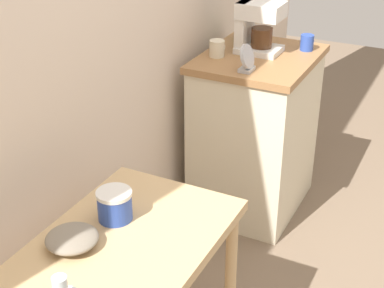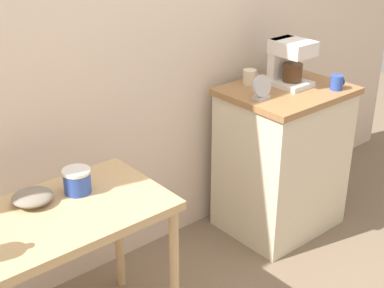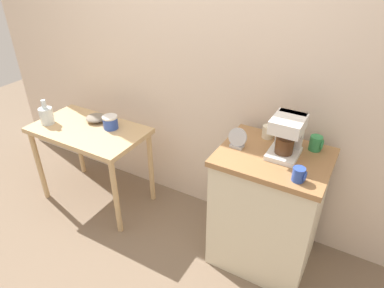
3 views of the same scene
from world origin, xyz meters
name	(u,v)px [view 2 (image 2 of 3)]	position (x,y,z in m)	size (l,w,h in m)	color
ground_plane	(188,276)	(0.00, 0.00, 0.00)	(8.00, 8.00, 0.00)	#7A6651
back_wall	(147,1)	(0.10, 0.43, 1.40)	(4.40, 0.10, 2.80)	beige
wooden_table	(57,233)	(-0.74, -0.05, 0.63)	(0.94, 0.54, 0.72)	tan
kitchen_counter	(282,159)	(0.77, 0.04, 0.45)	(0.68, 0.56, 0.89)	beige
bowl_stoneware	(32,197)	(-0.77, 0.08, 0.75)	(0.17, 0.17, 0.05)	gray
canister_enamel	(77,181)	(-0.58, 0.04, 0.77)	(0.12, 0.12, 0.11)	#2D4CAD
coffee_maker	(289,61)	(0.81, 0.08, 1.03)	(0.18, 0.22, 0.26)	white
mug_small_cream	(250,77)	(0.66, 0.23, 0.93)	(0.08, 0.08, 0.08)	beige
mug_tall_green	(287,66)	(0.97, 0.23, 0.94)	(0.08, 0.08, 0.10)	#338C4C
mug_blue	(337,82)	(0.96, -0.15, 0.93)	(0.08, 0.07, 0.08)	#2D4CAD
table_clock	(262,89)	(0.53, 0.02, 0.95)	(0.12, 0.06, 0.13)	#B2B5BA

